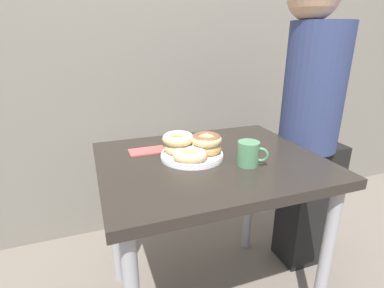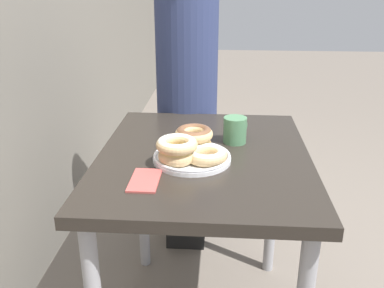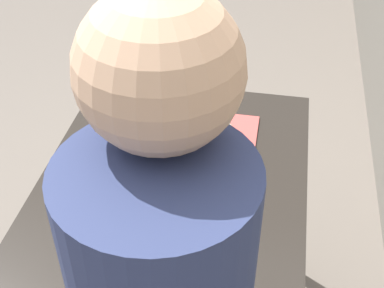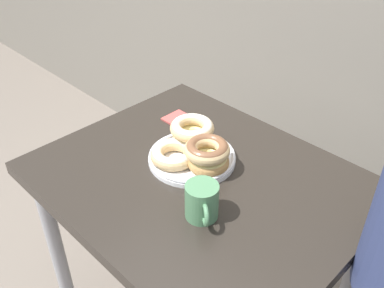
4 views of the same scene
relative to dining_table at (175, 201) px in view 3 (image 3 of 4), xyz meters
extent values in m
cube|color=#28231E|center=(0.00, 0.00, 0.08)|extent=(0.90, 0.73, 0.04)
cylinder|color=#99999E|center=(-0.39, -0.30, -0.30)|extent=(0.05, 0.05, 0.74)
cylinder|color=#99999E|center=(-0.39, 0.30, -0.30)|extent=(0.05, 0.05, 0.74)
cylinder|color=white|center=(-0.07, 0.04, 0.11)|extent=(0.26, 0.26, 0.01)
torus|color=white|center=(-0.07, 0.04, 0.12)|extent=(0.26, 0.26, 0.01)
torus|color=#B2844C|center=(0.00, 0.03, 0.14)|extent=(0.16, 0.16, 0.04)
torus|color=#E0D17F|center=(0.00, 0.03, 0.14)|extent=(0.15, 0.15, 0.03)
torus|color=#D6B27A|center=(-0.11, 0.08, 0.14)|extent=(0.17, 0.17, 0.04)
torus|color=#E0D17F|center=(-0.11, 0.08, 0.15)|extent=(0.15, 0.15, 0.03)
torus|color=#D6B27A|center=(-0.09, -0.01, 0.14)|extent=(0.18, 0.18, 0.04)
torus|color=silver|center=(-0.09, -0.01, 0.14)|extent=(0.17, 0.17, 0.03)
torus|color=#D6B27A|center=(-0.01, 0.03, 0.18)|extent=(0.13, 0.13, 0.04)
torus|color=brown|center=(-0.01, 0.03, 0.18)|extent=(0.12, 0.12, 0.03)
torus|color=#D6B27A|center=(-0.11, 0.08, 0.18)|extent=(0.18, 0.18, 0.04)
torus|color=silver|center=(-0.11, 0.08, 0.18)|extent=(0.17, 0.17, 0.03)
cylinder|color=#4C7F56|center=(0.11, -0.11, 0.15)|extent=(0.09, 0.09, 0.10)
cylinder|color=#382114|center=(0.11, -0.11, 0.19)|extent=(0.07, 0.07, 0.00)
torus|color=#4C7F56|center=(0.15, -0.14, 0.15)|extent=(0.06, 0.05, 0.06)
sphere|color=tan|center=(0.51, 0.10, 0.75)|extent=(0.23, 0.23, 0.23)
cube|color=#BC4C47|center=(-0.23, 0.17, 0.11)|extent=(0.16, 0.09, 0.01)
camera|label=1|loc=(-0.46, -1.05, 0.58)|focal=28.00mm
camera|label=2|loc=(-1.37, -0.06, 0.68)|focal=40.00mm
camera|label=3|loc=(1.08, 0.25, 1.11)|focal=50.00mm
camera|label=4|loc=(0.65, -0.68, 0.88)|focal=40.00mm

